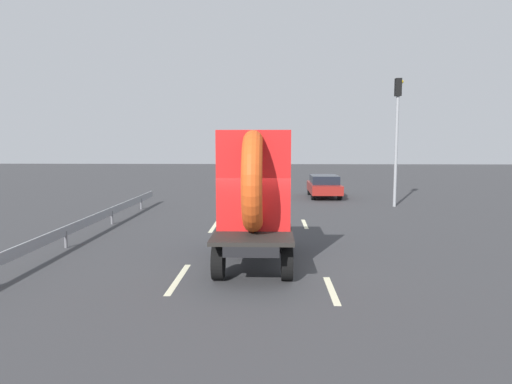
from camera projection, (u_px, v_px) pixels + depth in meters
name	position (u px, v px, depth m)	size (l,w,h in m)	color
ground_plane	(263.00, 266.00, 12.79)	(120.00, 120.00, 0.00)	#38383A
flatbed_truck	(255.00, 201.00, 13.32)	(2.02, 4.89, 3.71)	black
distant_sedan	(324.00, 185.00, 28.69)	(1.81, 4.22, 1.38)	black
traffic_light	(397.00, 125.00, 24.17)	(0.42, 0.36, 6.67)	gray
guardrail	(91.00, 220.00, 17.14)	(0.10, 17.45, 0.71)	gray
lane_dash_left_near	(179.00, 279.00, 11.62)	(2.64, 0.16, 0.01)	beige
lane_dash_left_far	(215.00, 226.00, 18.98)	(2.98, 0.16, 0.01)	beige
lane_dash_right_near	(331.00, 290.00, 10.71)	(2.07, 0.16, 0.01)	beige
lane_dash_right_far	(305.00, 224.00, 19.37)	(2.20, 0.16, 0.01)	beige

